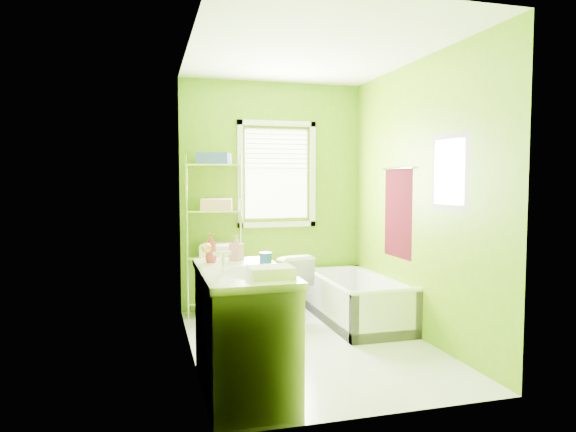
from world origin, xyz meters
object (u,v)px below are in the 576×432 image
object	(u,v)px
wire_shelf_unit	(217,216)
bathtub	(356,307)
toilet	(284,284)
vanity	(243,327)

from	to	relation	value
wire_shelf_unit	bathtub	bearing A→B (deg)	-25.79
bathtub	toilet	world-z (taller)	toilet
vanity	wire_shelf_unit	xyz separation A→B (m)	(0.10, 2.10, 0.63)
toilet	wire_shelf_unit	xyz separation A→B (m)	(-0.69, 0.25, 0.74)
toilet	wire_shelf_unit	world-z (taller)	wire_shelf_unit
vanity	bathtub	bearing A→B (deg)	44.57
bathtub	wire_shelf_unit	xyz separation A→B (m)	(-1.36, 0.66, 0.93)
toilet	vanity	size ratio (longest dim) A/B	0.60
toilet	bathtub	bearing A→B (deg)	135.47
bathtub	toilet	distance (m)	0.81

